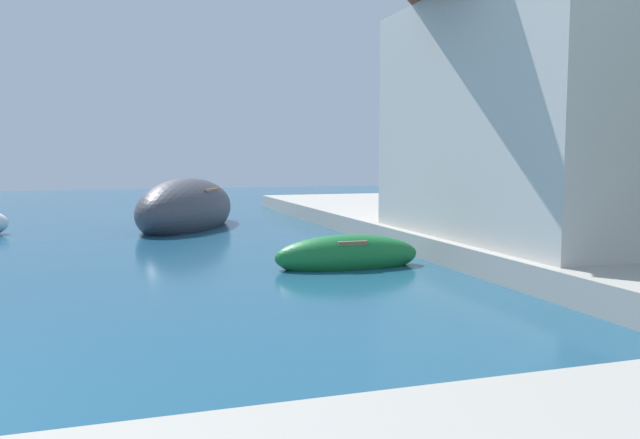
% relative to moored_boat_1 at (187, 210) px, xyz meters
% --- Properties ---
extents(quay_promenade, '(44.00, 32.00, 0.50)m').
position_rel_moored_boat_1_xyz_m(quay_promenade, '(-1.50, -14.76, -0.31)').
color(quay_promenade, '#ADA89E').
rests_on(quay_promenade, ground).
extents(moored_boat_1, '(4.66, 6.07, 2.01)m').
position_rel_moored_boat_1_xyz_m(moored_boat_1, '(0.00, 0.00, 0.00)').
color(moored_boat_1, '#3F3F47').
rests_on(moored_boat_1, ground).
extents(moored_boat_5, '(3.04, 1.04, 0.86)m').
position_rel_moored_boat_1_xyz_m(moored_boat_5, '(2.29, -8.56, -0.32)').
color(moored_boat_5, '#197233').
rests_on(moored_boat_5, ground).
extents(waterfront_building_main, '(5.83, 7.70, 6.18)m').
position_rel_moored_boat_1_xyz_m(waterfront_building_main, '(7.18, -8.76, 3.08)').
color(waterfront_building_main, beige).
rests_on(waterfront_building_main, quay_promenade).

